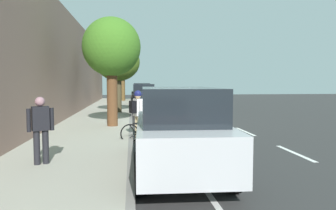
{
  "coord_description": "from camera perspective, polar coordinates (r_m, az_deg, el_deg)",
  "views": [
    {
      "loc": [
        2.25,
        16.56,
        2.12
      ],
      "look_at": [
        0.93,
        5.16,
        1.29
      ],
      "focal_mm": 34.18,
      "sensor_mm": 36.0,
      "label": 1
    }
  ],
  "objects": [
    {
      "name": "ground",
      "position": [
        16.85,
        1.11,
        -3.1
      ],
      "size": [
        73.06,
        73.06,
        0.0
      ],
      "primitive_type": "plane",
      "color": "#303030"
    },
    {
      "name": "sidewalk",
      "position": [
        16.78,
        -12.66,
        -2.97
      ],
      "size": [
        3.35,
        45.66,
        0.15
      ],
      "primitive_type": "cube",
      "color": "#A3A091",
      "rests_on": "ground"
    },
    {
      "name": "curb_edge",
      "position": [
        16.69,
        -6.65,
        -2.94
      ],
      "size": [
        0.16,
        45.66,
        0.15
      ],
      "primitive_type": "cube",
      "color": "gray",
      "rests_on": "ground"
    },
    {
      "name": "lane_stripe_centre",
      "position": [
        18.08,
        8.98,
        -2.64
      ],
      "size": [
        0.14,
        44.2,
        0.01
      ],
      "color": "white",
      "rests_on": "ground"
    },
    {
      "name": "lane_stripe_bike_edge",
      "position": [
        16.76,
        -1.61,
        -3.13
      ],
      "size": [
        0.12,
        45.66,
        0.01
      ],
      "primitive_type": "cube",
      "color": "white",
      "rests_on": "ground"
    },
    {
      "name": "building_facade",
      "position": [
        16.99,
        -19.33,
        7.02
      ],
      "size": [
        0.5,
        45.66,
        6.09
      ],
      "primitive_type": "cube",
      "color": "#947065",
      "rests_on": "ground"
    },
    {
      "name": "parked_suv_tan_nearest",
      "position": [
        34.78,
        -4.74,
        2.31
      ],
      "size": [
        1.97,
        4.7,
        1.99
      ],
      "color": "tan",
      "rests_on": "ground"
    },
    {
      "name": "parked_pickup_black_second",
      "position": [
        27.83,
        -4.49,
        1.61
      ],
      "size": [
        2.09,
        5.33,
        1.95
      ],
      "color": "black",
      "rests_on": "ground"
    },
    {
      "name": "parked_sedan_dark_blue_mid",
      "position": [
        19.56,
        -3.17,
        0.11
      ],
      "size": [
        2.05,
        4.5,
        1.52
      ],
      "color": "navy",
      "rests_on": "ground"
    },
    {
      "name": "parked_suv_silver_far",
      "position": [
        7.47,
        1.9,
        -4.3
      ],
      "size": [
        2.09,
        4.76,
        1.99
      ],
      "color": "#B7BABF",
      "rests_on": "ground"
    },
    {
      "name": "bicycle_at_curb",
      "position": [
        11.35,
        -4.33,
        -4.82
      ],
      "size": [
        1.66,
        0.57,
        0.72
      ],
      "color": "black",
      "rests_on": "ground"
    },
    {
      "name": "cyclist_with_backpack",
      "position": [
        11.69,
        -5.51,
        -0.8
      ],
      "size": [
        0.51,
        0.58,
        1.82
      ],
      "color": "#C6B284",
      "rests_on": "ground"
    },
    {
      "name": "street_tree_near_cyclist",
      "position": [
        34.05,
        -8.06,
        6.56
      ],
      "size": [
        2.72,
        2.72,
        4.73
      ],
      "color": "brown",
      "rests_on": "sidewalk"
    },
    {
      "name": "street_tree_mid_block",
      "position": [
        21.19,
        -8.94,
        7.49
      ],
      "size": [
        2.85,
        2.85,
        4.52
      ],
      "color": "#473F28",
      "rests_on": "sidewalk"
    },
    {
      "name": "street_tree_far_end",
      "position": [
        14.59,
        -10.02,
        9.9
      ],
      "size": [
        2.57,
        2.57,
        4.84
      ],
      "color": "brown",
      "rests_on": "sidewalk"
    },
    {
      "name": "pedestrian_on_phone",
      "position": [
        8.23,
        -21.76,
        -3.56
      ],
      "size": [
        0.57,
        0.37,
        1.62
      ],
      "color": "black",
      "rests_on": "sidewalk"
    }
  ]
}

